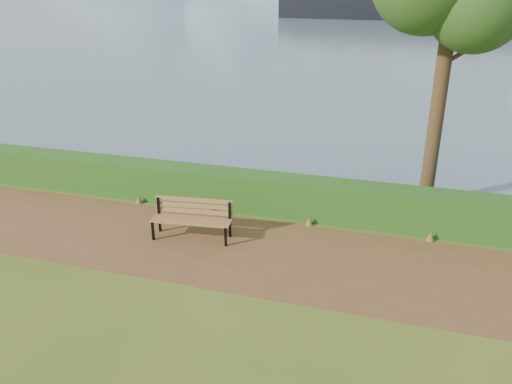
% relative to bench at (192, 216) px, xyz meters
% --- Properties ---
extents(ground, '(140.00, 140.00, 0.00)m').
position_rel_bench_xyz_m(ground, '(0.94, -0.62, -0.54)').
color(ground, '#4B5A19').
rests_on(ground, ground).
extents(path, '(40.00, 3.40, 0.01)m').
position_rel_bench_xyz_m(path, '(0.94, -0.32, -0.54)').
color(path, brown).
rests_on(path, ground).
extents(hedge, '(32.00, 0.85, 1.00)m').
position_rel_bench_xyz_m(hedge, '(0.94, 1.98, -0.04)').
color(hedge, '#1B4714').
rests_on(hedge, ground).
extents(water, '(700.00, 510.00, 0.00)m').
position_rel_bench_xyz_m(water, '(0.94, 259.38, -0.54)').
color(water, '#455A6F').
rests_on(water, ground).
extents(bench, '(1.93, 0.78, 0.94)m').
position_rel_bench_xyz_m(bench, '(0.00, 0.00, 0.00)').
color(bench, black).
rests_on(bench, ground).
extents(cargo_ship, '(64.36, 21.05, 19.30)m').
position_rel_bench_xyz_m(cargo_ship, '(10.25, 100.38, 2.34)').
color(cargo_ship, black).
rests_on(cargo_ship, ground).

